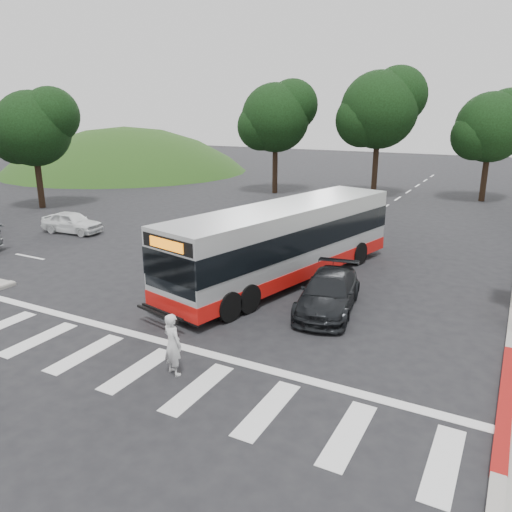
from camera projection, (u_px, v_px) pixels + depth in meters
The scene contains 12 objects.
ground at pixel (231, 308), 17.94m from camera, with size 140.00×140.00×0.00m, color black.
curb_east_red at pixel (506, 400), 12.16m from camera, with size 0.32×6.00×0.15m, color maroon.
hillside_nw at pixel (127, 171), 57.79m from camera, with size 44.00×44.00×10.00m, color #1A3912.
crosswalk_ladder at pixel (138, 370), 13.71m from camera, with size 18.00×2.60×0.01m, color silver.
tree_north_a at pixel (380, 109), 38.89m from camera, with size 6.60×6.15×10.17m.
tree_north_b at pixel (492, 126), 37.32m from camera, with size 5.72×5.33×8.43m.
tree_north_c at pixel (277, 117), 41.00m from camera, with size 6.16×5.74×9.30m.
tree_west_a at pixel (34, 127), 34.76m from camera, with size 5.72×5.33×8.43m.
transit_bus at pixel (285, 243), 20.56m from camera, with size 2.64×12.19×3.15m, color #AAACAF, non-canonical shape.
pedestrian at pixel (173, 344), 13.29m from camera, with size 0.64×0.42×1.74m, color silver.
dark_sedan at pixel (328, 293), 17.61m from camera, with size 1.85×4.56×1.32m, color black.
west_car_white at pixel (72, 222), 28.74m from camera, with size 1.47×3.65×1.24m, color white.
Camera 1 is at (8.65, -14.28, 6.89)m, focal length 35.00 mm.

